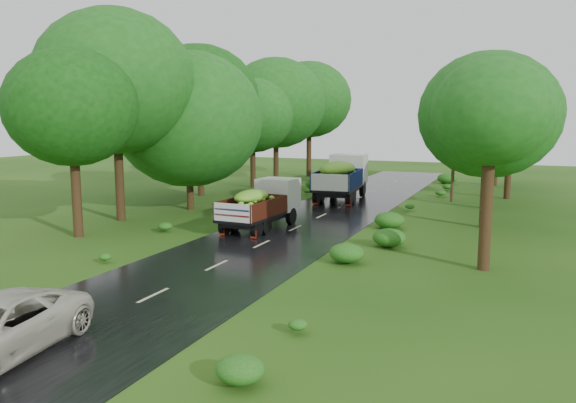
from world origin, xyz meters
The scene contains 9 objects.
ground centered at (0.00, 0.00, 0.00)m, with size 120.00×120.00×0.00m, color #1B450E.
road centered at (0.00, 5.00, 0.01)m, with size 6.50×80.00×0.02m, color black.
road_lines centered at (0.00, 6.00, 0.02)m, with size 0.12×69.60×0.00m.
truck_near centered at (-1.57, 11.48, 1.36)m, with size 2.25×5.79×2.40m.
truck_far centered at (-0.97, 23.10, 1.70)m, with size 3.15×7.35×3.01m.
utility_pole centered at (6.25, 24.89, 4.07)m, with size 1.38×0.28×7.91m.
trees_left centered at (-9.54, 21.60, 6.60)m, with size 7.07×34.75×9.42m.
trees_right centered at (9.00, 23.41, 5.54)m, with size 4.90×31.72×7.83m.
shrubs centered at (0.00, 14.00, 0.35)m, with size 11.90×44.00×0.70m.
Camera 1 is at (10.66, -14.19, 5.59)m, focal length 35.00 mm.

